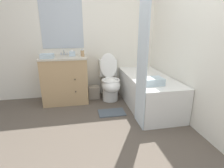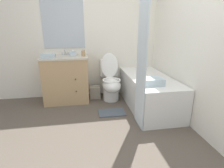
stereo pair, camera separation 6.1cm
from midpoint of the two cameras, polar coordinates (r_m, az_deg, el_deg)
The scene contains 14 objects.
ground_plane at distance 2.29m, azimuth 1.68°, elevation -18.98°, with size 14.00×14.00×0.00m, color brown.
wall_back at distance 3.62m, azimuth -4.75°, elevation 15.93°, with size 8.00×0.06×2.50m.
wall_right at distance 3.10m, azimuth 19.79°, elevation 14.63°, with size 0.05×2.79×2.50m.
vanity_cabinet at distance 3.44m, azimuth -15.46°, elevation 1.58°, with size 0.83×0.58×0.87m.
sink_faucet at distance 3.52m, azimuth -15.89°, elevation 9.62°, with size 0.14×0.12×0.12m.
toilet at distance 3.41m, azimuth -1.20°, elevation 0.61°, with size 0.35×0.69×0.90m.
bathtub at distance 3.21m, azimuth 11.01°, elevation -2.27°, with size 0.71×1.56×0.56m.
shower_curtain at distance 2.36m, azimuth 9.14°, elevation 9.17°, with size 0.02×0.36×2.04m.
wastebasket at distance 3.57m, azimuth -6.39°, elevation -2.69°, with size 0.21×0.18×0.25m.
tissue_box at distance 3.39m, azimuth -13.36°, elevation 9.62°, with size 0.11×0.15×0.10m.
soap_dispenser at distance 3.28m, azimuth -10.18°, elevation 9.90°, with size 0.07×0.07×0.14m.
hand_towel_folded at distance 3.26m, azimuth -20.94°, elevation 8.55°, with size 0.23×0.18×0.07m.
bath_towel_folded at distance 2.67m, azimuth 12.54°, elevation 0.93°, with size 0.30×0.23×0.10m.
bath_mat at distance 2.98m, azimuth -0.69°, elevation -9.31°, with size 0.44×0.28×0.02m.
Camera 1 is at (-0.44, -1.78, 1.37)m, focal length 28.00 mm.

